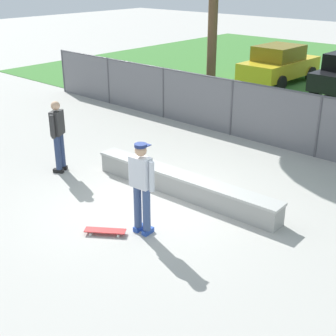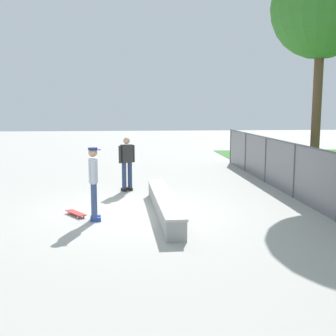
# 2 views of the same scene
# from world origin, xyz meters

# --- Properties ---
(ground_plane) EXTENTS (80.00, 80.00, 0.00)m
(ground_plane) POSITION_xyz_m (0.00, 0.00, 0.00)
(ground_plane) COLOR #ADAAA3
(concrete_ledge) EXTENTS (4.89, 0.65, 0.50)m
(concrete_ledge) POSITION_xyz_m (0.22, 0.95, 0.25)
(concrete_ledge) COLOR #999993
(concrete_ledge) RESTS_ON ground
(skateboarder) EXTENTS (0.60, 0.32, 1.84)m
(skateboarder) POSITION_xyz_m (0.71, -0.83, 1.03)
(skateboarder) COLOR #2647A5
(skateboarder) RESTS_ON ground
(skateboard) EXTENTS (0.77, 0.62, 0.09)m
(skateboard) POSITION_xyz_m (0.22, -1.36, 0.07)
(skateboard) COLOR red
(skateboard) RESTS_ON ground
(chainlink_fence) EXTENTS (19.65, 0.07, 1.72)m
(chainlink_fence) POSITION_xyz_m (0.00, 5.16, 0.94)
(chainlink_fence) COLOR #4C4C51
(chainlink_fence) RESTS_ON ground
(tree_near_left) EXTENTS (3.46, 3.46, 7.94)m
(tree_near_left) POSITION_xyz_m (-3.33, 6.66, 6.16)
(tree_near_left) COLOR brown
(tree_near_left) RESTS_ON ground
(bystander) EXTENTS (0.41, 0.54, 1.82)m
(bystander) POSITION_xyz_m (-2.96, -0.06, 1.01)
(bystander) COLOR black
(bystander) RESTS_ON ground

